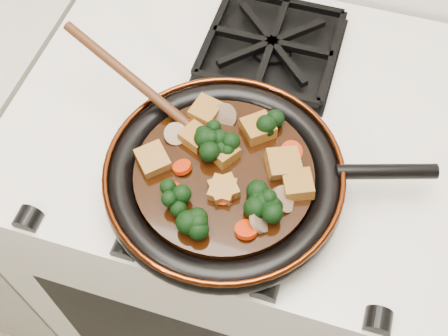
# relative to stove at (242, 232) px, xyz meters

# --- Properties ---
(stove) EXTENTS (0.76, 0.60, 0.90)m
(stove) POSITION_rel_stove_xyz_m (0.00, 0.00, 0.00)
(stove) COLOR silver
(stove) RESTS_ON ground
(burner_grate_front) EXTENTS (0.23, 0.23, 0.03)m
(burner_grate_front) POSITION_rel_stove_xyz_m (0.00, -0.14, 0.46)
(burner_grate_front) COLOR black
(burner_grate_front) RESTS_ON stove
(burner_grate_back) EXTENTS (0.23, 0.23, 0.03)m
(burner_grate_back) POSITION_rel_stove_xyz_m (0.00, 0.14, 0.46)
(burner_grate_back) COLOR black
(burner_grate_back) RESTS_ON stove
(skillet) EXTENTS (0.46, 0.34, 0.05)m
(skillet) POSITION_rel_stove_xyz_m (0.01, -0.15, 0.49)
(skillet) COLOR black
(skillet) RESTS_ON burner_grate_front
(braising_sauce) EXTENTS (0.25, 0.25, 0.02)m
(braising_sauce) POSITION_rel_stove_xyz_m (0.00, -0.15, 0.50)
(braising_sauce) COLOR black
(braising_sauce) RESTS_ON skillet
(tofu_cube_0) EXTENTS (0.06, 0.06, 0.03)m
(tofu_cube_0) POSITION_rel_stove_xyz_m (0.03, -0.07, 0.52)
(tofu_cube_0) COLOR brown
(tofu_cube_0) RESTS_ON braising_sauce
(tofu_cube_1) EXTENTS (0.05, 0.05, 0.02)m
(tofu_cube_1) POSITION_rel_stove_xyz_m (0.01, -0.18, 0.52)
(tofu_cube_1) COLOR brown
(tofu_cube_1) RESTS_ON braising_sauce
(tofu_cube_2) EXTENTS (0.05, 0.05, 0.03)m
(tofu_cube_2) POSITION_rel_stove_xyz_m (-0.01, -0.13, 0.52)
(tofu_cube_2) COLOR brown
(tofu_cube_2) RESTS_ON braising_sauce
(tofu_cube_3) EXTENTS (0.05, 0.05, 0.03)m
(tofu_cube_3) POSITION_rel_stove_xyz_m (-0.05, -0.07, 0.52)
(tofu_cube_3) COLOR brown
(tofu_cube_3) RESTS_ON braising_sauce
(tofu_cube_4) EXTENTS (0.03, 0.04, 0.02)m
(tofu_cube_4) POSITION_rel_stove_xyz_m (0.01, -0.19, 0.52)
(tofu_cube_4) COLOR brown
(tofu_cube_4) RESTS_ON braising_sauce
(tofu_cube_5) EXTENTS (0.06, 0.06, 0.03)m
(tofu_cube_5) POSITION_rel_stove_xyz_m (-0.09, -0.17, 0.52)
(tofu_cube_5) COLOR brown
(tofu_cube_5) RESTS_ON braising_sauce
(tofu_cube_6) EXTENTS (0.06, 0.06, 0.03)m
(tofu_cube_6) POSITION_rel_stove_xyz_m (0.08, -0.12, 0.52)
(tofu_cube_6) COLOR brown
(tofu_cube_6) RESTS_ON braising_sauce
(tofu_cube_7) EXTENTS (0.05, 0.05, 0.02)m
(tofu_cube_7) POSITION_rel_stove_xyz_m (-0.05, -0.11, 0.52)
(tofu_cube_7) COLOR brown
(tofu_cube_7) RESTS_ON braising_sauce
(tofu_cube_8) EXTENTS (0.05, 0.05, 0.03)m
(tofu_cube_8) POSITION_rel_stove_xyz_m (0.11, -0.15, 0.52)
(tofu_cube_8) COLOR brown
(tofu_cube_8) RESTS_ON braising_sauce
(broccoli_floret_0) EXTENTS (0.08, 0.08, 0.06)m
(broccoli_floret_0) POSITION_rel_stove_xyz_m (-0.04, -0.22, 0.52)
(broccoli_floret_0) COLOR black
(broccoli_floret_0) RESTS_ON braising_sauce
(broccoli_floret_1) EXTENTS (0.08, 0.07, 0.07)m
(broccoli_floret_1) POSITION_rel_stove_xyz_m (0.07, -0.19, 0.52)
(broccoli_floret_1) COLOR black
(broccoli_floret_1) RESTS_ON braising_sauce
(broccoli_floret_2) EXTENTS (0.07, 0.07, 0.08)m
(broccoli_floret_2) POSITION_rel_stove_xyz_m (0.05, -0.07, 0.52)
(broccoli_floret_2) COLOR black
(broccoli_floret_2) RESTS_ON braising_sauce
(broccoli_floret_3) EXTENTS (0.08, 0.08, 0.07)m
(broccoli_floret_3) POSITION_rel_stove_xyz_m (-0.01, -0.13, 0.52)
(broccoli_floret_3) COLOR black
(broccoli_floret_3) RESTS_ON braising_sauce
(broccoli_floret_4) EXTENTS (0.08, 0.08, 0.06)m
(broccoli_floret_4) POSITION_rel_stove_xyz_m (-0.04, -0.11, 0.52)
(broccoli_floret_4) COLOR black
(broccoli_floret_4) RESTS_ON braising_sauce
(broccoli_floret_5) EXTENTS (0.09, 0.09, 0.07)m
(broccoli_floret_5) POSITION_rel_stove_xyz_m (-0.01, -0.24, 0.52)
(broccoli_floret_5) COLOR black
(broccoli_floret_5) RESTS_ON braising_sauce
(broccoli_floret_6) EXTENTS (0.09, 0.08, 0.06)m
(broccoli_floret_6) POSITION_rel_stove_xyz_m (0.07, -0.20, 0.52)
(broccoli_floret_6) COLOR black
(broccoli_floret_6) RESTS_ON braising_sauce
(carrot_coin_0) EXTENTS (0.03, 0.03, 0.02)m
(carrot_coin_0) POSITION_rel_stove_xyz_m (0.02, -0.19, 0.51)
(carrot_coin_0) COLOR #AA2104
(carrot_coin_0) RESTS_ON braising_sauce
(carrot_coin_1) EXTENTS (0.03, 0.03, 0.02)m
(carrot_coin_1) POSITION_rel_stove_xyz_m (-0.05, -0.17, 0.51)
(carrot_coin_1) COLOR #AA2104
(carrot_coin_1) RESTS_ON braising_sauce
(carrot_coin_2) EXTENTS (0.03, 0.03, 0.02)m
(carrot_coin_2) POSITION_rel_stove_xyz_m (0.06, -0.23, 0.51)
(carrot_coin_2) COLOR #AA2104
(carrot_coin_2) RESTS_ON braising_sauce
(carrot_coin_3) EXTENTS (0.03, 0.03, 0.02)m
(carrot_coin_3) POSITION_rel_stove_xyz_m (0.09, -0.10, 0.51)
(carrot_coin_3) COLOR #AA2104
(carrot_coin_3) RESTS_ON braising_sauce
(carrot_coin_4) EXTENTS (0.03, 0.03, 0.02)m
(carrot_coin_4) POSITION_rel_stove_xyz_m (-0.05, -0.20, 0.51)
(carrot_coin_4) COLOR #AA2104
(carrot_coin_4) RESTS_ON braising_sauce
(mushroom_slice_0) EXTENTS (0.04, 0.04, 0.03)m
(mushroom_slice_0) POSITION_rel_stove_xyz_m (0.09, -0.18, 0.52)
(mushroom_slice_0) COLOR brown
(mushroom_slice_0) RESTS_ON braising_sauce
(mushroom_slice_1) EXTENTS (0.04, 0.04, 0.03)m
(mushroom_slice_1) POSITION_rel_stove_xyz_m (0.07, -0.22, 0.52)
(mushroom_slice_1) COLOR brown
(mushroom_slice_1) RESTS_ON braising_sauce
(mushroom_slice_2) EXTENTS (0.04, 0.04, 0.02)m
(mushroom_slice_2) POSITION_rel_stove_xyz_m (-0.08, -0.12, 0.52)
(mushroom_slice_2) COLOR brown
(mushroom_slice_2) RESTS_ON braising_sauce
(mushroom_slice_3) EXTENTS (0.04, 0.03, 0.03)m
(mushroom_slice_3) POSITION_rel_stove_xyz_m (-0.02, -0.07, 0.52)
(mushroom_slice_3) COLOR brown
(mushroom_slice_3) RESTS_ON braising_sauce
(wooden_spoon) EXTENTS (0.15, 0.08, 0.25)m
(wooden_spoon) POSITION_rel_stove_xyz_m (-0.12, -0.08, 0.53)
(wooden_spoon) COLOR #43210E
(wooden_spoon) RESTS_ON braising_sauce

